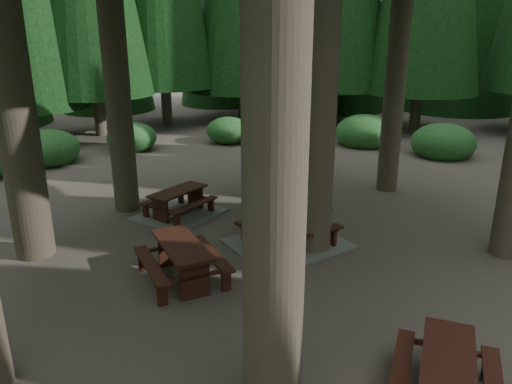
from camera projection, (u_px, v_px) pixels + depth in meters
ground at (289, 260)px, 10.48m from camera, size 80.00×80.00×0.00m
picnic_table_a at (288, 233)px, 11.15m from camera, size 2.56×2.17×0.82m
picnic_table_b at (182, 256)px, 9.50m from camera, size 1.77×2.05×0.78m
picnic_table_c at (179, 207)px, 12.90m from camera, size 2.49×2.27×0.70m
picnic_table_d at (294, 160)px, 16.34m from camera, size 1.91×1.58×0.79m
picnic_table_e at (447, 372)px, 6.37m from camera, size 2.14×2.04×0.73m
shrub_ring at (292, 224)px, 11.33m from camera, size 23.86×24.64×1.49m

